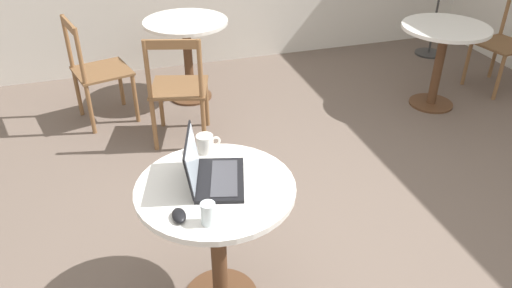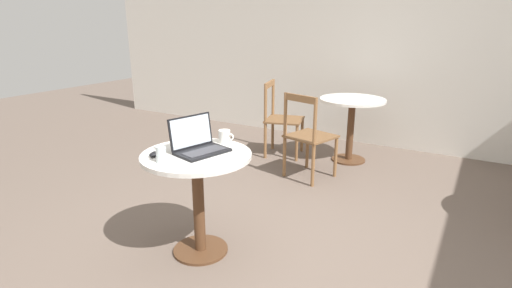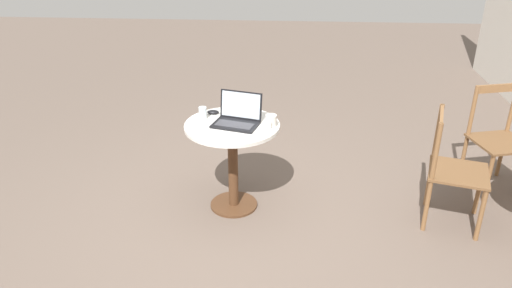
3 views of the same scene
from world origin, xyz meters
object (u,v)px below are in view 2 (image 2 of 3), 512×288
at_px(laptop, 199,145).
at_px(mouse, 155,154).
at_px(chair_far_front, 308,137).
at_px(chair_far_left, 281,119).
at_px(cafe_table_near, 197,178).
at_px(drinking_glass, 161,154).
at_px(mug, 225,136).
at_px(cafe_table_far, 352,113).

distance_m(laptop, mouse, 0.29).
bearing_deg(chair_far_front, chair_far_left, 137.30).
height_order(chair_far_left, laptop, laptop).
xyz_separation_m(cafe_table_near, laptop, (-0.01, 0.04, 0.23)).
height_order(cafe_table_near, laptop, laptop).
distance_m(laptop, drinking_glass, 0.30).
xyz_separation_m(cafe_table_near, drinking_glass, (-0.09, -0.25, 0.23)).
height_order(cafe_table_near, mug, mug).
bearing_deg(chair_far_left, mug, -75.07).
xyz_separation_m(cafe_table_near, chair_far_front, (0.10, 1.72, -0.12)).
bearing_deg(cafe_table_near, chair_far_front, 86.71).
xyz_separation_m(cafe_table_near, mug, (0.02, 0.31, 0.22)).
bearing_deg(chair_far_left, mouse, -83.03).
distance_m(cafe_table_near, chair_far_left, 2.33).
bearing_deg(drinking_glass, mug, 78.82).
distance_m(chair_far_front, drinking_glass, 2.01).
bearing_deg(drinking_glass, laptop, 74.80).
relative_size(cafe_table_near, mouse, 7.56).
bearing_deg(chair_far_left, chair_far_front, -42.70).
relative_size(cafe_table_far, chair_far_front, 0.82).
bearing_deg(laptop, mouse, -131.09).
bearing_deg(chair_far_front, mouse, -98.95).
xyz_separation_m(chair_far_left, drinking_glass, (0.42, -2.52, 0.35)).
distance_m(chair_far_front, mouse, 1.95).
relative_size(laptop, drinking_glass, 3.95).
distance_m(cafe_table_near, mouse, 0.33).
height_order(cafe_table_far, drinking_glass, drinking_glass).
height_order(chair_far_left, chair_far_front, same).
bearing_deg(laptop, cafe_table_near, -78.81).
bearing_deg(cafe_table_near, chair_far_left, 102.41).
bearing_deg(cafe_table_near, cafe_table_far, 82.76).
relative_size(mouse, drinking_glass, 0.98).
xyz_separation_m(chair_far_left, mouse, (0.30, -2.46, 0.31)).
bearing_deg(mouse, cafe_table_far, 79.04).
bearing_deg(drinking_glass, chair_far_front, 84.63).
bearing_deg(chair_far_front, cafe_table_far, 74.18).
relative_size(chair_far_front, laptop, 2.28).
xyz_separation_m(cafe_table_far, drinking_glass, (-0.40, -2.73, 0.23)).
distance_m(cafe_table_far, chair_far_front, 0.80).
height_order(chair_far_front, laptop, laptop).
distance_m(chair_far_left, chair_far_front, 0.82).
bearing_deg(chair_far_front, drinking_glass, -95.37).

